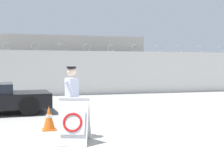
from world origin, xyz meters
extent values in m
plane|color=gray|center=(0.00, 0.00, 0.00)|extent=(90.00, 90.00, 0.00)
cube|color=silver|center=(0.00, 11.15, 1.31)|extent=(36.00, 0.30, 2.63)
torus|color=gray|center=(-3.83, 11.15, 2.85)|extent=(0.47, 0.03, 0.47)
torus|color=gray|center=(-2.30, 11.15, 2.85)|extent=(0.47, 0.03, 0.47)
torus|color=gray|center=(-0.77, 11.15, 2.85)|extent=(0.47, 0.03, 0.47)
torus|color=gray|center=(0.77, 11.15, 2.85)|extent=(0.47, 0.03, 0.47)
torus|color=gray|center=(2.30, 11.15, 2.85)|extent=(0.47, 0.03, 0.47)
torus|color=gray|center=(3.83, 11.15, 2.85)|extent=(0.47, 0.03, 0.47)
torus|color=gray|center=(5.36, 11.15, 2.85)|extent=(0.47, 0.03, 0.47)
torus|color=gray|center=(6.89, 11.15, 2.85)|extent=(0.47, 0.03, 0.47)
torus|color=gray|center=(8.42, 11.15, 2.85)|extent=(0.47, 0.03, 0.47)
torus|color=gray|center=(9.95, 11.15, 2.85)|extent=(0.47, 0.03, 0.47)
cube|color=#B2ADA3|center=(0.28, 15.50, 1.85)|extent=(9.31, 5.85, 3.69)
cube|color=white|center=(-1.75, -0.43, 0.50)|extent=(0.79, 0.63, 1.02)
cube|color=white|center=(-1.63, -0.05, 0.50)|extent=(0.79, 0.63, 1.02)
cube|color=white|center=(-1.69, -0.24, 1.03)|extent=(0.71, 0.28, 0.05)
cube|color=white|center=(-1.76, -0.47, 0.52)|extent=(0.60, 0.39, 0.53)
torus|color=red|center=(-1.77, -0.48, 0.52)|extent=(0.49, 0.35, 0.44)
cylinder|color=black|center=(-1.68, 0.48, 0.42)|extent=(0.15, 0.15, 0.84)
cylinder|color=black|center=(-1.65, 0.30, 0.42)|extent=(0.15, 0.15, 0.84)
cube|color=silver|center=(-1.66, 0.39, 1.16)|extent=(0.30, 0.47, 0.65)
sphere|color=beige|center=(-1.66, 0.39, 1.64)|extent=(0.23, 0.23, 0.23)
cylinder|color=silver|center=(-1.72, 0.65, 1.17)|extent=(0.09, 0.09, 0.61)
cylinder|color=silver|center=(-1.71, 0.11, 1.15)|extent=(0.35, 0.16, 0.59)
cylinder|color=black|center=(-1.66, 0.39, 1.75)|extent=(0.24, 0.24, 0.05)
cube|color=orange|center=(-2.17, 1.34, 0.01)|extent=(0.38, 0.38, 0.03)
cone|color=orange|center=(-2.17, 1.34, 0.35)|extent=(0.32, 0.32, 0.65)
cylinder|color=white|center=(-2.17, 1.34, 0.38)|extent=(0.16, 0.16, 0.09)
cylinder|color=black|center=(-2.82, 5.71, 0.34)|extent=(0.70, 0.25, 0.68)
cylinder|color=black|center=(-2.70, 3.91, 0.34)|extent=(0.70, 0.25, 0.68)
camera|label=1|loc=(-2.73, -7.42, 1.83)|focal=50.00mm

